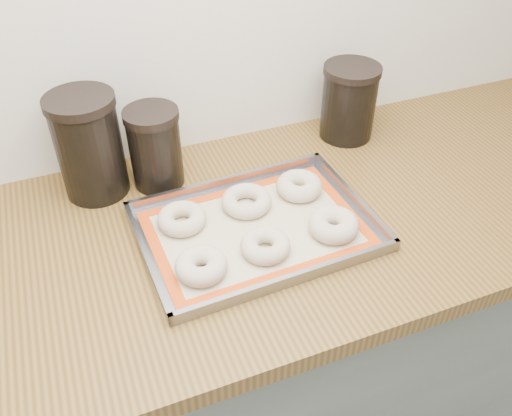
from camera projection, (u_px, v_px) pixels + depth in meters
name	position (u px, v px, depth m)	size (l,w,h in m)	color
cabinet	(277.00, 349.00, 1.44)	(3.00, 0.65, 0.86)	slate
countertop	(282.00, 221.00, 1.15)	(3.06, 0.68, 0.04)	brown
baking_tray	(256.00, 228.00, 1.09)	(0.47, 0.35, 0.03)	gray
baking_mat	(256.00, 229.00, 1.09)	(0.43, 0.31, 0.00)	#C6B793
bagel_front_left	(201.00, 266.00, 0.99)	(0.10, 0.10, 0.04)	#C5B398
bagel_front_mid	(265.00, 245.00, 1.03)	(0.10, 0.10, 0.03)	#C5B398
bagel_front_right	(334.00, 225.00, 1.07)	(0.10, 0.10, 0.04)	#C5B398
bagel_back_left	(182.00, 219.00, 1.09)	(0.10, 0.10, 0.03)	#C5B398
bagel_back_mid	(246.00, 201.00, 1.14)	(0.11, 0.11, 0.03)	#C5B398
bagel_back_right	(299.00, 186.00, 1.17)	(0.10, 0.10, 0.04)	#C5B398
canister_left	(89.00, 146.00, 1.13)	(0.14, 0.14, 0.23)	black
canister_mid	(155.00, 148.00, 1.16)	(0.12, 0.12, 0.18)	black
canister_right	(349.00, 102.00, 1.32)	(0.14, 0.14, 0.18)	black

